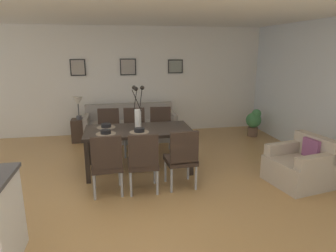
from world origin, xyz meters
TOP-DOWN VIEW (x-y plane):
  - ground_plane at (0.00, 0.00)m, footprint 9.00×9.00m
  - back_wall_panel at (0.00, 3.25)m, footprint 9.00×0.10m
  - side_window_wall at (3.65, 0.40)m, footprint 0.10×6.30m
  - ceiling_panel at (0.00, 0.40)m, footprint 9.00×7.20m
  - dining_table at (0.23, 0.73)m, footprint 1.80×0.91m
  - dining_chair_near_left at (-0.30, -0.13)m, footprint 0.46×0.46m
  - dining_chair_near_right at (-0.28, 1.62)m, footprint 0.46×0.46m
  - dining_chair_far_left at (0.21, -0.15)m, footprint 0.46×0.46m
  - dining_chair_far_right at (0.23, 1.59)m, footprint 0.47×0.47m
  - dining_chair_mid_left at (0.80, -0.11)m, footprint 0.47×0.47m
  - dining_chair_mid_right at (0.77, 1.59)m, footprint 0.47×0.47m
  - centerpiece_vase at (0.23, 0.73)m, footprint 0.21×0.23m
  - placemat_near_left at (-0.31, 0.52)m, footprint 0.32×0.32m
  - bowl_near_left at (-0.31, 0.52)m, footprint 0.17×0.17m
  - placemat_near_right at (-0.31, 0.93)m, footprint 0.32×0.32m
  - bowl_near_right at (-0.31, 0.93)m, footprint 0.17×0.17m
  - placemat_far_left at (0.23, 0.52)m, footprint 0.32×0.32m
  - bowl_far_left at (0.23, 0.52)m, footprint 0.17×0.17m
  - sofa at (0.21, 2.61)m, footprint 2.07×0.84m
  - side_table at (-0.94, 2.65)m, footprint 0.36×0.36m
  - table_lamp at (-0.94, 2.65)m, footprint 0.22×0.22m
  - armchair at (2.67, -0.30)m, footprint 0.93×0.93m
  - framed_picture_left at (-0.94, 3.18)m, footprint 0.35×0.03m
  - framed_picture_center at (0.23, 3.18)m, footprint 0.38×0.03m
  - framed_picture_right at (1.40, 3.18)m, footprint 0.37×0.03m
  - potted_plant at (3.16, 2.29)m, footprint 0.36×0.36m

SIDE VIEW (x-z plane):
  - ground_plane at x=0.00m, z-range 0.00..0.00m
  - side_table at x=-0.94m, z-range 0.00..0.52m
  - sofa at x=0.21m, z-range -0.12..0.68m
  - armchair at x=2.67m, z-range -0.09..0.66m
  - potted_plant at x=3.16m, z-range 0.04..0.71m
  - dining_chair_near_left at x=-0.30m, z-range 0.05..0.97m
  - dining_chair_near_right at x=-0.28m, z-range 0.05..0.97m
  - dining_chair_far_left at x=0.21m, z-range 0.05..0.97m
  - dining_chair_far_right at x=0.23m, z-range 0.05..0.97m
  - dining_chair_mid_left at x=0.80m, z-range 0.05..0.97m
  - dining_chair_mid_right at x=0.77m, z-range 0.05..0.97m
  - dining_table at x=0.23m, z-range 0.29..1.03m
  - placemat_near_left at x=-0.31m, z-range 0.74..0.75m
  - placemat_near_right at x=-0.31m, z-range 0.74..0.75m
  - placemat_far_left at x=0.23m, z-range 0.74..0.75m
  - bowl_near_left at x=-0.31m, z-range 0.75..0.81m
  - bowl_near_right at x=-0.31m, z-range 0.75..0.81m
  - bowl_far_left at x=0.23m, z-range 0.75..0.81m
  - table_lamp at x=-0.94m, z-range 0.64..1.15m
  - centerpiece_vase at x=0.23m, z-range 0.66..1.39m
  - back_wall_panel at x=0.00m, z-range 0.00..2.60m
  - side_window_wall at x=3.65m, z-range 0.00..2.60m
  - framed_picture_left at x=-0.94m, z-range 1.45..1.84m
  - framed_picture_center at x=0.23m, z-range 1.45..1.84m
  - framed_picture_right at x=1.40m, z-range 1.48..1.81m
  - ceiling_panel at x=0.00m, z-range 2.60..2.68m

